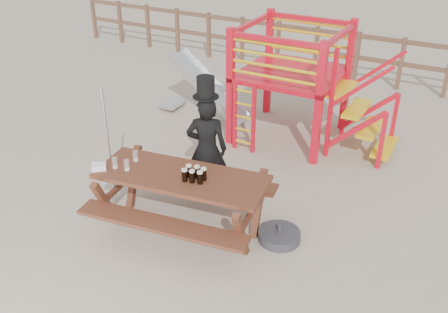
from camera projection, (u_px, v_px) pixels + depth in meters
ground at (172, 234)px, 6.74m from camera, size 60.00×60.00×0.00m
back_fence at (337, 49)px, 11.76m from camera, size 15.09×0.09×1.20m
playground_fort at (287, 80)px, 8.92m from camera, size 4.71×1.84×2.10m
picnic_table at (182, 196)px, 6.58m from camera, size 2.43×1.84×0.86m
man_with_hat at (207, 146)px, 7.15m from camera, size 0.69×0.59×1.91m
metal_pole at (109, 148)px, 6.99m from camera, size 0.04×0.04×1.81m
parasol_base at (279, 236)px, 6.61m from camera, size 0.56×0.56×0.24m
paper_bag at (99, 167)px, 6.53m from camera, size 0.23×0.22×0.08m
stout_pints at (194, 174)px, 6.27m from camera, size 0.28×0.22×0.17m
empty_glasses at (126, 162)px, 6.59m from camera, size 0.25×0.36×0.15m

